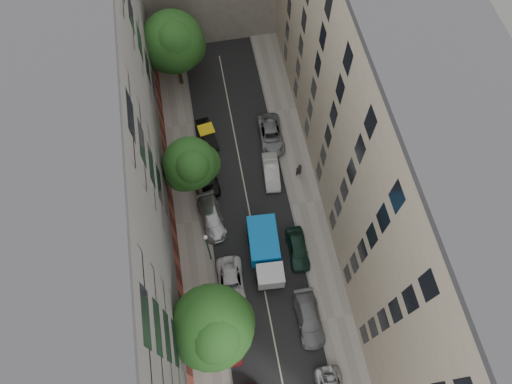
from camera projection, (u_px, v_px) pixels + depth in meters
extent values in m
plane|color=#4C4C49|center=(250.00, 213.00, 43.29)|extent=(120.00, 120.00, 0.00)
cube|color=black|center=(250.00, 213.00, 43.28)|extent=(8.00, 44.00, 0.02)
cube|color=gray|center=(192.00, 222.00, 42.78)|extent=(3.00, 44.00, 0.15)
cube|color=gray|center=(306.00, 203.00, 43.66)|extent=(3.00, 44.00, 0.15)
cube|color=#4E4B48|center=(100.00, 183.00, 33.44)|extent=(8.00, 44.00, 20.00)
cube|color=#B4A88C|center=(388.00, 137.00, 35.19)|extent=(8.00, 44.00, 20.00)
cube|color=black|center=(265.00, 256.00, 40.73)|extent=(2.77, 6.29, 0.34)
cube|color=#A5A7AA|center=(270.00, 276.00, 38.87)|extent=(2.39, 1.96, 1.94)
cube|color=#0C7DE9|center=(263.00, 241.00, 40.10)|extent=(2.76, 4.25, 2.05)
cylinder|color=black|center=(258.00, 282.00, 39.84)|extent=(0.32, 0.96, 0.96)
cylinder|color=black|center=(282.00, 278.00, 40.01)|extent=(0.32, 0.96, 0.96)
cylinder|color=black|center=(250.00, 240.00, 41.57)|extent=(0.32, 0.96, 0.96)
cylinder|color=black|center=(273.00, 236.00, 41.74)|extent=(0.32, 0.96, 0.96)
imported|color=#4B0F11|center=(231.00, 342.00, 37.46)|extent=(1.45, 3.98, 1.30)
imported|color=silver|center=(231.00, 284.00, 39.56)|extent=(2.46, 5.00, 1.36)
imported|color=#B2B2B6|center=(212.00, 218.00, 42.27)|extent=(2.54, 5.13, 1.43)
imported|color=black|center=(208.00, 177.00, 44.15)|extent=(2.04, 4.44, 1.48)
imported|color=black|center=(207.00, 135.00, 46.39)|extent=(2.04, 4.15, 1.31)
imported|color=slate|center=(309.00, 319.00, 38.20)|extent=(2.06, 4.97, 1.44)
imported|color=#152F23|center=(298.00, 249.00, 40.92)|extent=(1.84, 4.31, 1.45)
imported|color=silver|center=(271.00, 172.00, 44.45)|extent=(1.79, 4.30, 1.38)
imported|color=gray|center=(271.00, 135.00, 46.33)|extent=(2.53, 5.17, 1.41)
cylinder|color=#382619|center=(217.00, 337.00, 36.66)|extent=(0.36, 0.36, 2.99)
cylinder|color=#382619|center=(214.00, 332.00, 34.36)|extent=(0.24, 0.24, 2.13)
sphere|color=#214818|center=(212.00, 327.00, 32.49)|extent=(6.14, 6.14, 6.14)
sphere|color=#214818|center=(224.00, 321.00, 33.65)|extent=(4.61, 4.61, 4.61)
sphere|color=#214818|center=(204.00, 337.00, 32.75)|extent=(4.30, 4.30, 4.30)
sphere|color=#214818|center=(215.00, 335.00, 31.16)|extent=(3.99, 3.99, 3.99)
cylinder|color=#382619|center=(196.00, 186.00, 42.86)|extent=(0.36, 0.36, 2.70)
cylinder|color=#382619|center=(193.00, 174.00, 40.79)|extent=(0.24, 0.24, 1.93)
sphere|color=#214818|center=(190.00, 164.00, 39.09)|extent=(4.70, 4.70, 4.70)
sphere|color=#214818|center=(201.00, 163.00, 40.17)|extent=(3.53, 3.53, 3.53)
sphere|color=#214818|center=(183.00, 173.00, 39.30)|extent=(3.29, 3.29, 3.29)
sphere|color=#214818|center=(192.00, 165.00, 37.86)|extent=(3.06, 3.06, 3.06)
cylinder|color=#382619|center=(180.00, 74.00, 48.68)|extent=(0.36, 0.36, 2.94)
cylinder|color=#382619|center=(176.00, 57.00, 46.42)|extent=(0.24, 0.24, 2.10)
sphere|color=#214818|center=(173.00, 42.00, 44.57)|extent=(6.16, 6.16, 6.16)
sphere|color=#214818|center=(183.00, 45.00, 45.72)|extent=(4.62, 4.62, 4.62)
sphere|color=#214818|center=(167.00, 51.00, 44.83)|extent=(4.31, 4.31, 4.31)
sphere|color=#214818|center=(174.00, 39.00, 43.26)|extent=(4.00, 4.00, 4.00)
cylinder|color=#185530|center=(209.00, 249.00, 38.70)|extent=(0.14, 0.14, 5.37)
sphere|color=silver|center=(205.00, 237.00, 36.22)|extent=(0.36, 0.36, 0.36)
imported|color=black|center=(299.00, 170.00, 44.09)|extent=(0.77, 0.60, 1.88)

